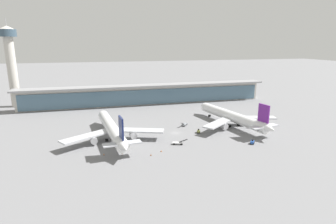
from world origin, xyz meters
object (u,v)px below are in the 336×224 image
object	(u,v)px
service_truck_near_nose_grey	(184,124)
safety_cone_delta	(122,153)
service_truck_by_tail_olive	(199,131)
service_truck_on_taxiway_grey	(252,127)
airliner_left_stand	(112,129)
airliner_centre_stand	(233,117)
service_truck_mid_apron_white	(178,143)
safety_cone_alpha	(161,151)
service_truck_under_wing_blue	(252,142)
safety_cone_charlie	(104,154)
control_tower	(11,60)
safety_cone_bravo	(151,155)

from	to	relation	value
service_truck_near_nose_grey	safety_cone_delta	size ratio (longest dim) A/B	8.59
service_truck_by_tail_olive	service_truck_on_taxiway_grey	xyz separation A→B (m)	(31.79, 0.13, -0.07)
airliner_left_stand	airliner_centre_stand	distance (m)	67.19
airliner_centre_stand	airliner_left_stand	bearing A→B (deg)	-175.53
airliner_left_stand	safety_cone_delta	xyz separation A→B (m)	(2.59, -19.13, -5.00)
service_truck_mid_apron_white	safety_cone_alpha	distance (m)	11.50
service_truck_mid_apron_white	safety_cone_alpha	world-z (taller)	service_truck_mid_apron_white
service_truck_under_wing_blue	service_truck_mid_apron_white	world-z (taller)	service_truck_mid_apron_white
airliner_centre_stand	safety_cone_charlie	distance (m)	75.87
service_truck_on_taxiway_grey	safety_cone_charlie	bearing A→B (deg)	-167.96
service_truck_mid_apron_white	control_tower	size ratio (longest dim) A/B	0.11
safety_cone_delta	safety_cone_alpha	bearing A→B (deg)	-6.74
service_truck_near_nose_grey	safety_cone_bravo	xyz separation A→B (m)	(-27.08, -37.04, -0.49)
service_truck_under_wing_blue	service_truck_mid_apron_white	size ratio (longest dim) A/B	0.48
airliner_centre_stand	service_truck_by_tail_olive	xyz separation A→B (m)	(-23.02, -6.60, -4.44)
service_truck_under_wing_blue	safety_cone_charlie	size ratio (longest dim) A/B	4.68
service_truck_near_nose_grey	safety_cone_delta	xyz separation A→B (m)	(-38.35, -32.05, -0.49)
service_truck_on_taxiway_grey	safety_cone_bravo	xyz separation A→B (m)	(-61.88, -22.88, -0.49)
safety_cone_charlie	service_truck_by_tail_olive	bearing A→B (deg)	19.25
airliner_centre_stand	safety_cone_charlie	xyz separation A→B (m)	(-71.91, -23.67, -5.00)
service_truck_under_wing_blue	service_truck_on_taxiway_grey	world-z (taller)	service_truck_on_taxiway_grey
airliner_centre_stand	service_truck_under_wing_blue	size ratio (longest dim) A/B	19.26
service_truck_under_wing_blue	service_truck_by_tail_olive	bearing A→B (deg)	129.91
service_truck_by_tail_olive	service_truck_near_nose_grey	bearing A→B (deg)	101.91
service_truck_near_nose_grey	control_tower	world-z (taller)	control_tower
service_truck_mid_apron_white	service_truck_on_taxiway_grey	size ratio (longest dim) A/B	1.02
service_truck_near_nose_grey	service_truck_by_tail_olive	xyz separation A→B (m)	(3.01, -14.29, 0.07)
safety_cone_bravo	safety_cone_charlie	world-z (taller)	same
service_truck_mid_apron_white	safety_cone_bravo	distance (m)	17.51
airliner_left_stand	control_tower	size ratio (longest dim) A/B	1.02
airliner_centre_stand	safety_cone_bravo	distance (m)	60.89
safety_cone_charlie	safety_cone_delta	size ratio (longest dim) A/B	1.00
airliner_left_stand	safety_cone_delta	distance (m)	19.94
service_truck_on_taxiway_grey	safety_cone_delta	distance (m)	75.31
service_truck_near_nose_grey	service_truck_mid_apron_white	world-z (taller)	same
airliner_centre_stand	control_tower	xyz separation A→B (m)	(-129.81, 87.47, 28.77)
service_truck_near_nose_grey	safety_cone_delta	distance (m)	49.98
service_truck_mid_apron_white	safety_cone_charlie	bearing A→B (deg)	-173.86
service_truck_under_wing_blue	safety_cone_alpha	world-z (taller)	service_truck_under_wing_blue
safety_cone_alpha	safety_cone_bravo	world-z (taller)	same
airliner_centre_stand	service_truck_near_nose_grey	bearing A→B (deg)	163.55
airliner_centre_stand	control_tower	bearing A→B (deg)	146.03
service_truck_near_nose_grey	safety_cone_alpha	size ratio (longest dim) A/B	8.59
service_truck_on_taxiway_grey	safety_cone_charlie	size ratio (longest dim) A/B	9.65
service_truck_on_taxiway_grey	airliner_centre_stand	bearing A→B (deg)	143.58
airliner_left_stand	service_truck_by_tail_olive	xyz separation A→B (m)	(43.96, -1.36, -4.44)
safety_cone_alpha	service_truck_mid_apron_white	bearing A→B (deg)	33.00
control_tower	safety_cone_delta	world-z (taller)	control_tower
safety_cone_charlie	safety_cone_bravo	bearing A→B (deg)	-16.82
airliner_centre_stand	service_truck_by_tail_olive	distance (m)	24.36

